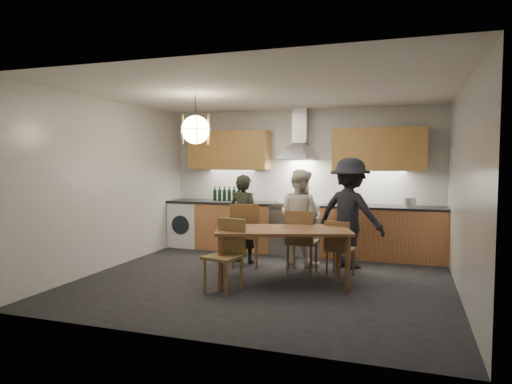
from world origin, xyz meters
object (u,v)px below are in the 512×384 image
(mixing_bowl, at_px, (355,203))
(wine_bottles, at_px, (229,194))
(chair_back_left, at_px, (245,231))
(stock_pot, at_px, (409,203))
(person_mid, at_px, (300,217))
(person_left, at_px, (244,219))
(chair_front, at_px, (227,250))
(person_right, at_px, (350,213))
(dining_table, at_px, (283,235))

(mixing_bowl, bearing_deg, wine_bottles, 178.95)
(chair_back_left, relative_size, stock_pot, 4.95)
(person_mid, bearing_deg, mixing_bowl, -110.09)
(person_left, bearing_deg, chair_front, 114.33)
(chair_front, xyz_separation_m, person_right, (1.34, 1.76, 0.33))
(person_left, xyz_separation_m, person_right, (1.68, 0.18, 0.13))
(chair_back_left, bearing_deg, person_mid, -163.09)
(person_right, xyz_separation_m, wine_bottles, (-2.36, 0.85, 0.19))
(chair_back_left, distance_m, mixing_bowl, 2.06)
(chair_back_left, relative_size, person_right, 0.59)
(person_right, bearing_deg, wine_bottles, 1.10)
(dining_table, relative_size, person_right, 1.15)
(person_right, bearing_deg, dining_table, 79.99)
(chair_front, distance_m, person_right, 2.23)
(wine_bottles, bearing_deg, person_right, -19.85)
(stock_pot, bearing_deg, person_mid, -154.62)
(person_mid, height_order, wine_bottles, person_mid)
(chair_front, distance_m, person_mid, 1.86)
(dining_table, xyz_separation_m, mixing_bowl, (0.72, 2.04, 0.28))
(person_left, xyz_separation_m, stock_pot, (2.56, 0.97, 0.25))
(dining_table, xyz_separation_m, person_right, (0.74, 1.23, 0.19))
(person_left, height_order, wine_bottles, person_left)
(person_mid, height_order, mixing_bowl, person_mid)
(chair_back_left, height_order, wine_bottles, wine_bottles)
(person_mid, xyz_separation_m, person_right, (0.80, -0.00, 0.09))
(wine_bottles, bearing_deg, person_left, -56.80)
(dining_table, relative_size, chair_front, 2.14)
(person_right, height_order, mixing_bowl, person_right)
(chair_back_left, height_order, chair_front, chair_back_left)
(chair_front, xyz_separation_m, mixing_bowl, (1.31, 2.57, 0.41))
(person_left, relative_size, person_mid, 0.94)
(dining_table, distance_m, mixing_bowl, 2.18)
(person_mid, bearing_deg, chair_front, 96.87)
(dining_table, bearing_deg, person_left, 114.17)
(mixing_bowl, xyz_separation_m, stock_pot, (0.89, -0.01, 0.03))
(person_left, bearing_deg, person_right, -162.08)
(person_right, distance_m, wine_bottles, 2.52)
(mixing_bowl, relative_size, wine_bottles, 0.48)
(person_right, relative_size, stock_pot, 8.41)
(chair_back_left, bearing_deg, stock_pot, -169.67)
(chair_back_left, distance_m, person_mid, 0.94)
(person_right, relative_size, mixing_bowl, 5.46)
(stock_pot, xyz_separation_m, wine_bottles, (-3.23, 0.06, 0.07))
(dining_table, height_order, chair_front, chair_front)
(mixing_bowl, bearing_deg, person_left, -149.30)
(person_right, height_order, wine_bottles, person_right)
(person_right, bearing_deg, chair_front, 73.72)
(stock_pot, relative_size, wine_bottles, 0.31)
(chair_front, bearing_deg, wine_bottles, 124.35)
(person_mid, bearing_deg, dining_table, 116.57)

